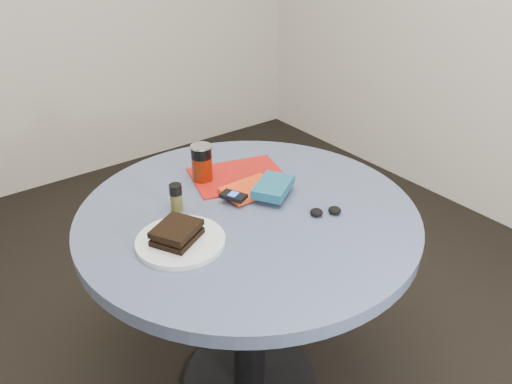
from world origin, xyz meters
TOP-DOWN VIEW (x-y plane):
  - ground at (0.00, 0.00)m, footprint 4.00×4.00m
  - table at (0.00, 0.00)m, footprint 1.00×1.00m
  - plate at (-0.24, -0.03)m, footprint 0.28×0.28m
  - sandwich at (-0.25, -0.03)m, footprint 0.15×0.14m
  - soda_can at (-0.01, 0.23)m, footprint 0.08×0.08m
  - pepper_grinder at (-0.17, 0.12)m, footprint 0.05×0.05m
  - magazine at (0.10, 0.19)m, footprint 0.35×0.30m
  - red_book at (0.07, 0.08)m, footprint 0.17×0.11m
  - novel at (0.11, 0.02)m, footprint 0.17×0.16m
  - mp3_player at (-0.01, 0.06)m, footprint 0.07×0.09m
  - headphones at (0.16, -0.16)m, footprint 0.10×0.07m

SIDE VIEW (x-z plane):
  - ground at x=0.00m, z-range 0.00..0.00m
  - table at x=0.00m, z-range 0.21..0.96m
  - magazine at x=0.10m, z-range 0.75..0.76m
  - plate at x=-0.24m, z-range 0.75..0.77m
  - headphones at x=0.16m, z-range 0.75..0.77m
  - red_book at x=0.07m, z-range 0.76..0.77m
  - mp3_player at x=-0.01m, z-range 0.77..0.78m
  - novel at x=0.11m, z-range 0.77..0.80m
  - sandwich at x=-0.25m, z-range 0.77..0.81m
  - pepper_grinder at x=-0.17m, z-range 0.75..0.84m
  - soda_can at x=-0.01m, z-range 0.75..0.88m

